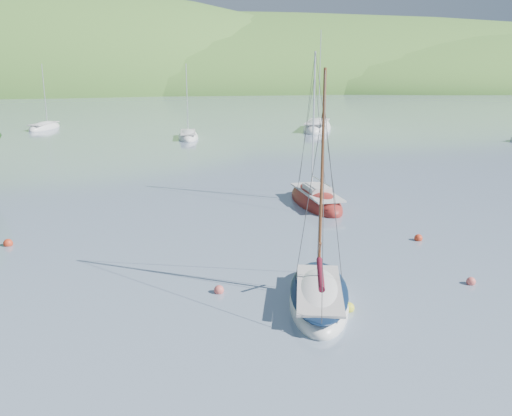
{
  "coord_description": "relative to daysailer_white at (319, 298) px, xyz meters",
  "views": [
    {
      "loc": [
        -2.15,
        -18.76,
        9.75
      ],
      "look_at": [
        0.74,
        8.0,
        2.4
      ],
      "focal_mm": 40.0,
      "sensor_mm": 36.0,
      "label": 1
    }
  ],
  "objects": [
    {
      "name": "daysailer_white",
      "position": [
        0.0,
        0.0,
        0.0
      ],
      "size": [
        3.51,
        6.76,
        9.89
      ],
      "rotation": [
        0.0,
        0.0,
        -0.19
      ],
      "color": "white",
      "rests_on": "ground"
    },
    {
      "name": "shoreline_hills",
      "position": [
        -12.29,
        170.46,
        -0.22
      ],
      "size": [
        690.0,
        135.0,
        56.0
      ],
      "color": "#40742C",
      "rests_on": "ground"
    },
    {
      "name": "distant_sloop_b",
      "position": [
        11.12,
        52.29,
        -0.0
      ],
      "size": [
        6.33,
        10.15,
        13.65
      ],
      "rotation": [
        0.0,
        0.0,
        -0.34
      ],
      "color": "white",
      "rests_on": "ground"
    },
    {
      "name": "ground",
      "position": [
        -2.63,
        -1.96,
        -0.22
      ],
      "size": [
        700.0,
        700.0,
        0.0
      ],
      "primitive_type": "plane",
      "color": "slate",
      "rests_on": "ground"
    },
    {
      "name": "distant_sloop_a",
      "position": [
        -5.55,
        46.47,
        -0.06
      ],
      "size": [
        2.32,
        6.52,
        9.29
      ],
      "rotation": [
        0.0,
        0.0,
        0.01
      ],
      "color": "white",
      "rests_on": "ground"
    },
    {
      "name": "sloop_red",
      "position": [
        3.12,
        15.31,
        -0.01
      ],
      "size": [
        3.47,
        7.5,
        10.69
      ],
      "rotation": [
        0.0,
        0.0,
        0.14
      ],
      "color": "maroon",
      "rests_on": "ground"
    },
    {
      "name": "mooring_buoys",
      "position": [
        -1.92,
        4.07,
        -0.1
      ],
      "size": [
        22.13,
        9.98,
        0.49
      ],
      "color": "yellow",
      "rests_on": "ground"
    },
    {
      "name": "distant_sloop_c",
      "position": [
        -24.47,
        57.03,
        -0.06
      ],
      "size": [
        4.1,
        6.73,
        9.07
      ],
      "rotation": [
        0.0,
        0.0,
        -0.32
      ],
      "color": "white",
      "rests_on": "ground"
    }
  ]
}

